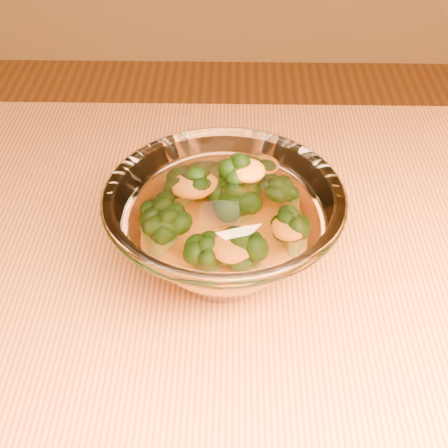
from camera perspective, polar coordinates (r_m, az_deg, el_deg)
The scene contains 4 objects.
table at distance 0.58m, azimuth 7.29°, elevation -18.98°, with size 1.20×0.80×0.75m.
glass_bowl at distance 0.54m, azimuth -0.00°, elevation -0.35°, with size 0.20×0.20×0.09m.
cheese_sauce at distance 0.55m, azimuth 0.00°, elevation -1.83°, with size 0.10×0.10×0.03m, color orange.
broccoli_heap at distance 0.54m, azimuth -0.07°, elevation 1.40°, with size 0.13×0.13×0.07m.
Camera 1 is at (-0.06, -0.29, 1.15)m, focal length 50.00 mm.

